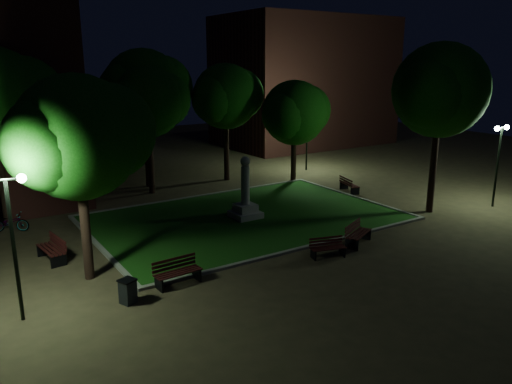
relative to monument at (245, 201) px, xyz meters
The scene contains 21 objects.
ground 2.22m from the monument, 90.00° to the right, with size 80.00×80.00×0.00m, color #423623.
lawn 0.92m from the monument, ahead, with size 15.00×10.00×0.08m, color #194D12.
lawn_kerb 0.90m from the monument, ahead, with size 15.40×10.40×0.12m.
monument is the anchor object (origin of this frame).
building_far 25.95m from the monument, 45.00° to the left, with size 16.00×10.00×12.00m, color #51221D.
tree_west 10.22m from the monument, 160.57° to the right, with size 5.46×4.46×7.56m.
tree_north_wl 9.12m from the monument, 104.53° to the left, with size 5.22×4.26×7.70m.
tree_north_er 10.13m from the monument, 65.73° to the left, with size 5.33×4.35×7.84m.
tree_ne 9.86m from the monument, 36.58° to the left, with size 5.28×4.31×6.77m.
tree_east 11.54m from the monument, 25.88° to the right, with size 5.97×4.87×8.92m.
tree_far_north 10.85m from the monument, 98.96° to the left, with size 6.19×5.06×8.74m.
lamppost_sw 12.72m from the monument, 156.11° to the right, with size 1.18×0.28×4.67m.
lamppost_se 14.24m from the monument, 23.85° to the right, with size 1.18×0.28×4.56m.
lamppost_ne 12.93m from the monument, 37.13° to the left, with size 1.18×0.28×4.02m.
bench_near_left 6.35m from the monument, 89.20° to the right, with size 1.58×0.92×0.82m.
bench_near_right 6.29m from the monument, 69.32° to the right, with size 1.86×1.29×0.97m.
bench_west_near 8.25m from the monument, 139.51° to the right, with size 1.79×0.72×0.96m.
bench_left_side 9.60m from the monument, behind, with size 0.87×1.90×1.00m.
bench_right_side 8.38m from the monument, ahead, with size 1.03×1.78×0.92m.
trash_bin 10.11m from the monument, 144.94° to the right, with size 0.66×0.66×0.86m.
bicycle 11.42m from the monument, 157.22° to the left, with size 0.60×1.73×0.91m, color black.
Camera 1 is at (-13.03, -19.01, 7.89)m, focal length 35.00 mm.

